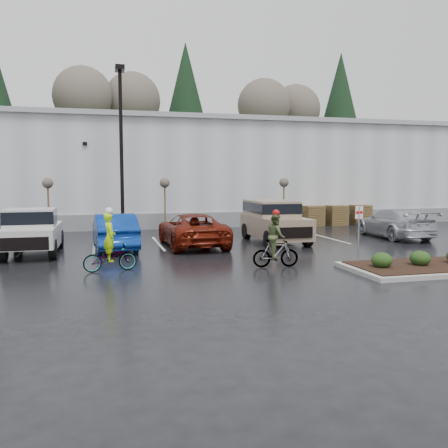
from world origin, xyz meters
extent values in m
plane|color=black|center=(0.00, 0.00, 0.00)|extent=(120.00, 120.00, 0.00)
cube|color=silver|center=(0.00, 22.00, 3.50)|extent=(60.00, 15.00, 7.00)
cube|color=slate|center=(0.00, 14.45, 0.50)|extent=(60.00, 0.12, 1.00)
cube|color=#999B9E|center=(0.00, 22.00, 7.05)|extent=(60.50, 15.50, 0.30)
cube|color=#253D19|center=(0.00, 45.00, 3.00)|extent=(80.00, 25.00, 6.00)
cylinder|color=black|center=(-4.00, 12.00, 4.50)|extent=(0.20, 0.20, 9.00)
cube|color=black|center=(-4.00, 12.00, 9.10)|extent=(0.50, 1.00, 0.25)
cylinder|color=#503C20|center=(-8.00, 13.00, 1.40)|extent=(0.10, 0.10, 2.80)
sphere|color=#4D453E|center=(-8.00, 13.00, 2.90)|extent=(0.60, 0.60, 0.60)
cylinder|color=#503C20|center=(-1.50, 13.00, 1.40)|extent=(0.10, 0.10, 2.80)
sphere|color=#4D453E|center=(-1.50, 13.00, 2.90)|extent=(0.60, 0.60, 0.60)
cylinder|color=#503C20|center=(6.00, 13.00, 1.40)|extent=(0.10, 0.10, 2.80)
sphere|color=#4D453E|center=(6.00, 13.00, 2.90)|extent=(0.60, 0.60, 0.60)
cube|color=#503C20|center=(8.50, 14.00, 0.68)|extent=(1.20, 1.20, 1.35)
cube|color=#503C20|center=(10.20, 14.00, 0.68)|extent=(1.20, 1.20, 1.35)
cube|color=#503C20|center=(12.00, 14.00, 0.68)|extent=(1.20, 1.20, 1.35)
ellipsoid|color=#183211|center=(4.00, -1.00, 0.41)|extent=(0.70, 0.70, 0.52)
ellipsoid|color=#183211|center=(5.50, -1.00, 0.41)|extent=(0.70, 0.70, 0.52)
cylinder|color=gray|center=(3.80, 0.20, 1.10)|extent=(0.05, 0.05, 2.20)
cube|color=white|center=(3.80, 0.20, 1.95)|extent=(0.30, 0.02, 0.45)
cube|color=red|center=(3.80, 0.19, 1.95)|extent=(0.26, 0.02, 0.10)
imported|color=#0D3496|center=(-4.60, 6.63, 0.80)|extent=(2.03, 4.99, 1.61)
imported|color=#651609|center=(-1.06, 6.70, 0.77)|extent=(2.73, 5.62, 1.54)
imported|color=#B8BAC1|center=(9.99, 7.16, 0.78)|extent=(2.51, 5.52, 1.57)
imported|color=#3F3F44|center=(-4.89, 1.50, 0.47)|extent=(1.88, 0.91, 0.95)
imported|color=#B9F40D|center=(-4.89, 1.50, 1.18)|extent=(0.49, 0.66, 1.66)
sphere|color=silver|center=(-4.89, 1.50, 2.05)|extent=(0.27, 0.27, 0.27)
imported|color=#3F3F44|center=(0.85, 0.76, 0.50)|extent=(1.64, 0.64, 1.00)
imported|color=#45532C|center=(0.85, 0.76, 1.13)|extent=(0.50, 0.80, 1.57)
sphere|color=#990C0C|center=(0.85, 0.76, 1.94)|extent=(0.26, 0.26, 0.26)
camera|label=1|loc=(-5.11, -14.95, 3.17)|focal=38.00mm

